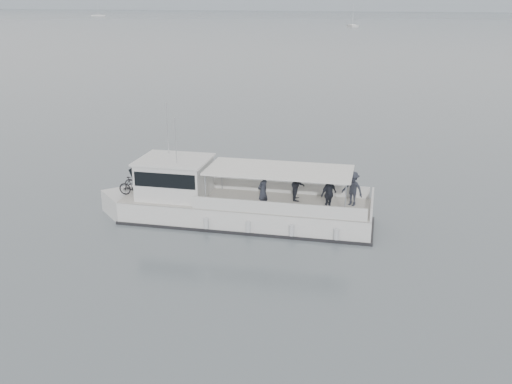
% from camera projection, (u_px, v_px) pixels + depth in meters
% --- Properties ---
extents(ground, '(1400.00, 1400.00, 0.00)m').
position_uv_depth(ground, '(332.00, 261.00, 23.45)').
color(ground, '#555F64').
rests_on(ground, ground).
extents(tour_boat, '(13.71, 5.10, 5.70)m').
position_uv_depth(tour_boat, '(222.00, 202.00, 27.54)').
color(tour_boat, silver).
rests_on(tour_boat, ground).
extents(moored_fleet, '(418.61, 346.66, 10.33)m').
position_uv_depth(moored_fleet, '(413.00, 29.00, 202.03)').
color(moored_fleet, silver).
rests_on(moored_fleet, ground).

